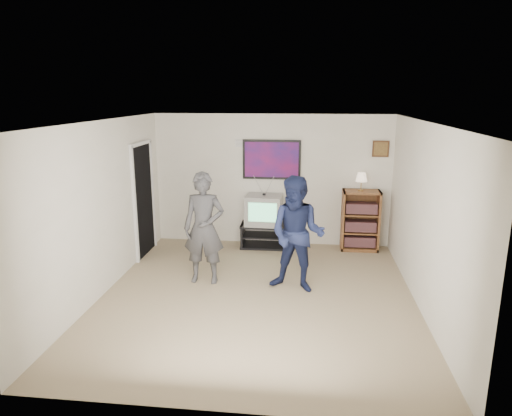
% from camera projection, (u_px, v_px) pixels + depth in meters
% --- Properties ---
extents(room_shell, '(4.51, 5.00, 2.51)m').
position_uv_depth(room_shell, '(260.00, 207.00, 6.65)').
color(room_shell, '#716447').
rests_on(room_shell, ground).
extents(media_stand, '(0.91, 0.52, 0.45)m').
position_uv_depth(media_stand, '(265.00, 235.00, 8.73)').
color(media_stand, black).
rests_on(media_stand, room_shell).
extents(crt_television, '(0.70, 0.60, 0.56)m').
position_uv_depth(crt_television, '(264.00, 210.00, 8.61)').
color(crt_television, gray).
rests_on(crt_television, media_stand).
extents(bookshelf, '(0.69, 0.39, 1.13)m').
position_uv_depth(bookshelf, '(360.00, 220.00, 8.50)').
color(bookshelf, '#553A19').
rests_on(bookshelf, room_shell).
extents(table_lamp, '(0.21, 0.21, 0.33)m').
position_uv_depth(table_lamp, '(361.00, 182.00, 8.33)').
color(table_lamp, '#FCDFBF').
rests_on(table_lamp, bookshelf).
extents(person_tall, '(0.64, 0.42, 1.73)m').
position_uv_depth(person_tall, '(204.00, 228.00, 6.96)').
color(person_tall, '#3C3C3F').
rests_on(person_tall, room_shell).
extents(person_short, '(0.97, 0.84, 1.73)m').
position_uv_depth(person_short, '(297.00, 235.00, 6.65)').
color(person_short, '#192145').
rests_on(person_short, room_shell).
extents(controller_left, '(0.04, 0.12, 0.04)m').
position_uv_depth(controller_left, '(204.00, 205.00, 7.04)').
color(controller_left, white).
rests_on(controller_left, person_tall).
extents(controller_right, '(0.08, 0.14, 0.04)m').
position_uv_depth(controller_right, '(294.00, 225.00, 6.84)').
color(controller_right, white).
rests_on(controller_right, person_short).
extents(poster, '(1.10, 0.03, 0.75)m').
position_uv_depth(poster, '(272.00, 160.00, 8.61)').
color(poster, black).
rests_on(poster, room_shell).
extents(air_vent, '(0.28, 0.02, 0.14)m').
position_uv_depth(air_vent, '(243.00, 143.00, 8.60)').
color(air_vent, white).
rests_on(air_vent, room_shell).
extents(small_picture, '(0.30, 0.03, 0.30)m').
position_uv_depth(small_picture, '(381.00, 149.00, 8.34)').
color(small_picture, '#493017').
rests_on(small_picture, room_shell).
extents(doorway, '(0.03, 0.85, 2.00)m').
position_uv_depth(doorway, '(143.00, 201.00, 8.17)').
color(doorway, black).
rests_on(doorway, room_shell).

